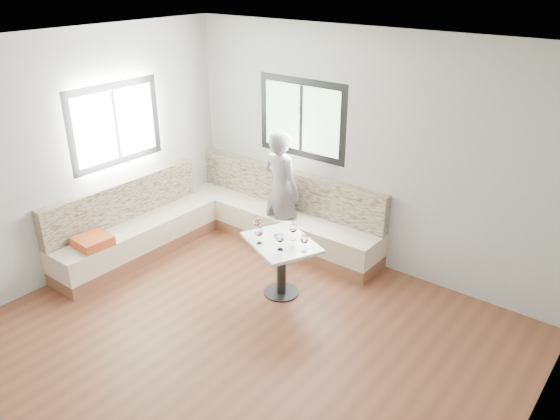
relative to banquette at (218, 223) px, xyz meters
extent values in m
cube|color=brown|center=(1.59, -1.63, -0.33)|extent=(5.00, 5.00, 0.01)
cube|color=white|center=(1.59, -1.63, 2.47)|extent=(5.00, 5.00, 0.01)
cube|color=#B7B7B2|center=(1.59, 0.87, 1.07)|extent=(5.00, 0.01, 2.80)
cube|color=#B7B7B2|center=(-0.91, -1.63, 1.07)|extent=(0.01, 5.00, 2.80)
cube|color=#B7B7B2|center=(4.09, -1.63, 1.07)|extent=(0.01, 5.00, 2.80)
cube|color=black|center=(0.69, 0.86, 1.32)|extent=(1.30, 0.02, 1.00)
cube|color=black|center=(-0.90, -0.73, 1.32)|extent=(0.02, 1.30, 1.00)
cube|color=brown|center=(0.54, 0.60, -0.25)|extent=(2.90, 0.55, 0.16)
cube|color=beige|center=(0.54, 0.60, -0.03)|extent=(2.90, 0.55, 0.29)
cube|color=beige|center=(0.54, 0.80, 0.37)|extent=(2.90, 0.14, 0.50)
cube|color=brown|center=(-0.64, -0.80, -0.25)|extent=(0.55, 2.25, 0.16)
cube|color=beige|center=(-0.64, -0.80, -0.03)|extent=(0.55, 2.25, 0.29)
cube|color=beige|center=(-0.84, -0.80, 0.37)|extent=(0.14, 2.25, 0.50)
cube|color=#C35C24|center=(-0.55, -1.48, 0.17)|extent=(0.39, 0.39, 0.11)
cylinder|color=black|center=(1.34, -0.38, -0.32)|extent=(0.39, 0.39, 0.02)
cylinder|color=black|center=(1.34, -0.38, -0.02)|extent=(0.11, 0.11, 0.63)
cube|color=white|center=(1.34, -0.38, 0.31)|extent=(0.99, 0.90, 0.04)
imported|color=slate|center=(0.62, 0.54, 0.45)|extent=(0.62, 0.46, 1.56)
cylinder|color=white|center=(1.22, -0.29, 0.35)|extent=(0.09, 0.09, 0.04)
sphere|color=black|center=(1.23, -0.28, 0.36)|extent=(0.02, 0.02, 0.02)
sphere|color=black|center=(1.21, -0.28, 0.36)|extent=(0.02, 0.02, 0.02)
sphere|color=black|center=(1.22, -0.30, 0.36)|extent=(0.02, 0.02, 0.02)
cylinder|color=white|center=(1.00, -0.39, 0.33)|extent=(0.06, 0.06, 0.01)
cylinder|color=white|center=(1.00, -0.39, 0.38)|extent=(0.01, 0.01, 0.08)
ellipsoid|color=white|center=(1.00, -0.39, 0.47)|extent=(0.08, 0.08, 0.10)
cylinder|color=#460309|center=(1.00, -0.39, 0.44)|extent=(0.06, 0.06, 0.02)
cylinder|color=white|center=(1.18, -0.56, 0.33)|extent=(0.06, 0.06, 0.01)
cylinder|color=white|center=(1.18, -0.56, 0.38)|extent=(0.01, 0.01, 0.08)
ellipsoid|color=white|center=(1.18, -0.56, 0.47)|extent=(0.08, 0.08, 0.10)
cylinder|color=#460309|center=(1.18, -0.56, 0.44)|extent=(0.06, 0.06, 0.02)
cylinder|color=white|center=(1.44, -0.53, 0.33)|extent=(0.06, 0.06, 0.01)
cylinder|color=white|center=(1.44, -0.53, 0.38)|extent=(0.01, 0.01, 0.08)
ellipsoid|color=white|center=(1.44, -0.53, 0.47)|extent=(0.08, 0.08, 0.10)
cylinder|color=#460309|center=(1.44, -0.53, 0.44)|extent=(0.06, 0.06, 0.02)
cylinder|color=white|center=(1.41, -0.27, 0.33)|extent=(0.06, 0.06, 0.01)
cylinder|color=white|center=(1.41, -0.27, 0.38)|extent=(0.01, 0.01, 0.08)
ellipsoid|color=white|center=(1.41, -0.27, 0.47)|extent=(0.08, 0.08, 0.10)
cylinder|color=#460309|center=(1.41, -0.27, 0.44)|extent=(0.06, 0.06, 0.02)
cylinder|color=white|center=(1.66, -0.40, 0.33)|extent=(0.06, 0.06, 0.01)
cylinder|color=white|center=(1.66, -0.40, 0.38)|extent=(0.01, 0.01, 0.08)
ellipsoid|color=white|center=(1.66, -0.40, 0.47)|extent=(0.08, 0.08, 0.10)
cylinder|color=#460309|center=(1.66, -0.40, 0.44)|extent=(0.06, 0.06, 0.02)
camera|label=1|loc=(4.54, -4.51, 3.09)|focal=35.00mm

